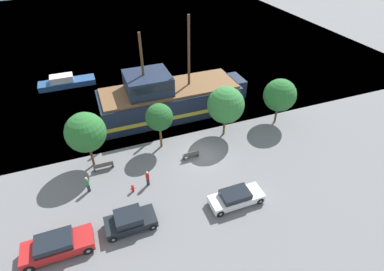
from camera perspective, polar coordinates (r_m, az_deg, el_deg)
ground_plane at (r=30.29m, az=1.76°, el=-3.85°), size 160.00×160.00×0.00m
water_surface at (r=68.62m, az=-13.12°, el=19.31°), size 80.00×80.00×0.00m
pirate_ship at (r=35.75m, az=-4.50°, el=7.15°), size 17.59×5.81×11.32m
moored_boat_dockside at (r=46.13m, az=-22.89°, el=9.40°), size 7.55×2.22×1.62m
parked_car_curb_front at (r=25.72m, az=8.38°, el=-11.58°), size 4.59×1.82×1.33m
parked_car_curb_mid at (r=24.39m, az=-11.72°, el=-15.57°), size 3.90×1.97×1.48m
parked_car_curb_rear at (r=24.59m, az=-24.30°, el=-18.53°), size 4.90×2.01×1.50m
fire_hydrant at (r=27.03m, az=-11.23°, el=-9.76°), size 0.42×0.25×0.76m
bench_promenade_east at (r=29.73m, az=-16.52°, el=-5.52°), size 1.86×0.45×0.85m
bench_promenade_west at (r=29.73m, az=-0.19°, el=-3.66°), size 1.61×0.45×0.85m
pedestrian_walking_near at (r=27.77m, az=-19.27°, el=-8.76°), size 0.32×0.32×1.65m
pedestrian_walking_far at (r=27.08m, az=-8.45°, el=-8.04°), size 0.32×0.32×1.62m
tree_row_east at (r=28.42m, az=-19.61°, el=0.57°), size 3.67×3.67×5.76m
tree_row_mideast at (r=29.45m, az=-6.26°, el=3.48°), size 2.73×2.73×5.03m
tree_row_midwest at (r=31.28m, az=6.45°, el=5.80°), size 3.88×3.88×5.67m
tree_row_west at (r=34.64m, az=16.38°, el=7.38°), size 3.61×3.61×5.34m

